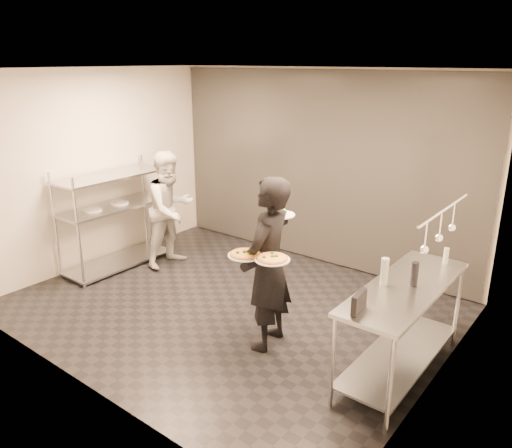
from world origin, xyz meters
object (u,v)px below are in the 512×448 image
Objects in this scene: bottle_dark at (415,274)px; bottle_green at (384,272)px; pass_rack at (114,215)px; pizza_plate_near at (245,254)px; prep_counter at (403,314)px; bottle_clear at (446,256)px; salad_plate at (280,213)px; pos_monitor at (359,302)px; chef at (171,209)px; pizza_plate_far at (272,259)px; waiter at (268,264)px.

bottle_green is at bearing -147.44° from bottle_dark.
pass_rack reaches higher than pizza_plate_near.
bottle_dark is (0.05, 0.04, 0.41)m from prep_counter.
bottle_clear is (0.29, 0.83, -0.04)m from bottle_green.
salad_plate reaches higher than pos_monitor.
pass_rack is 0.95× the size of chef.
pos_monitor is 0.92× the size of bottle_green.
bottle_clear is (1.46, 0.84, -0.38)m from salad_plate.
pass_rack is 4.69× the size of pizza_plate_far.
pizza_plate_far is 1.43× the size of pos_monitor.
bottle_dark reaches higher than bottle_clear.
salad_plate is at bearing 148.23° from pos_monitor.
pizza_plate_near reaches higher than pos_monitor.
pos_monitor is at bearing 63.22° from waiter.
waiter is at bearing -109.76° from chef.
pass_rack is 3.29m from pizza_plate_far.
chef reaches higher than pizza_plate_near.
bottle_dark is at bearing 33.72° from prep_counter.
prep_counter is at bearing 32.19° from bottle_green.
pizza_plate_far is at bearing 7.34° from pizza_plate_near.
pass_rack is at bearing 164.71° from pos_monitor.
salad_plate is at bearing 178.70° from waiter.
pizza_plate_far reaches higher than bottle_clear.
pass_rack reaches higher than bottle_green.
pass_rack is 0.87× the size of waiter.
pizza_plate_near is 1.44× the size of pos_monitor.
pizza_plate_far is 1.94× the size of bottle_clear.
waiter is 7.66× the size of pos_monitor.
pizza_plate_near is at bearing -115.59° from chef.
chef reaches higher than bottle_dark.
bottle_dark is at bearing 6.29° from salad_plate.
bottle_green is (-0.17, -0.11, 0.42)m from prep_counter.
bottle_clear is at bearing 70.72° from bottle_green.
prep_counter is at bearing 27.52° from pizza_plate_far.
waiter is 10.40× the size of bottle_clear.
waiter reaches higher than salad_plate.
salad_plate reaches higher than pizza_plate_far.
pizza_plate_near is at bearing -155.97° from bottle_dark.
chef is 2.60m from pizza_plate_near.
chef is 4.93× the size of pizza_plate_far.
bottle_dark is at bearing -95.21° from bottle_clear.
bottle_clear reaches higher than pos_monitor.
bottle_clear is at bearing 46.74° from pizza_plate_far.
bottle_clear is 0.69m from bottle_dark.
pizza_plate_near is at bearing -156.38° from prep_counter.
pos_monitor is at bearing -99.46° from prep_counter.
salad_plate is at bearing -2.22° from pass_rack.
bottle_clear is at bearing 41.29° from pizza_plate_near.
prep_counter is 1.33m from pizza_plate_far.
salad_plate is (-0.04, 0.26, 0.48)m from waiter.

